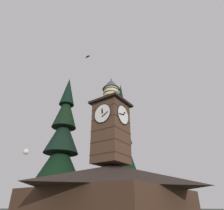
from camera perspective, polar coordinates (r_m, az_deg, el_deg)
The scene contains 6 objects.
building_main at distance 20.21m, azimuth 0.69°, elevation -25.03°, with size 14.04×12.42×5.86m.
clock_tower at distance 21.45m, azimuth -0.27°, elevation -5.49°, with size 3.74×3.74×10.29m.
pine_tree_behind at distance 22.71m, azimuth -14.87°, elevation -14.97°, with size 5.77×5.77×17.18m.
pine_tree_aside at distance 28.85m, azimuth 3.03°, elevation -15.36°, with size 5.41×5.41×20.59m.
moon at distance 55.49m, azimuth -23.69°, elevation -12.32°, with size 1.43×1.43×1.43m.
flying_bird_high at distance 26.18m, azimuth -7.02°, elevation 13.82°, with size 0.27×0.63×0.15m.
Camera 1 is at (14.89, 9.89, 2.28)m, focal length 31.46 mm.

